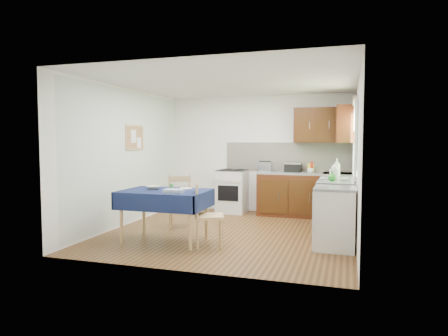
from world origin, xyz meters
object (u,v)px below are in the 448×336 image
(dish_rack, at_px, (334,178))
(sandwich_press, at_px, (293,167))
(dining_table, at_px, (165,197))
(toaster, at_px, (265,167))
(chair_far, at_px, (180,200))
(chair_near, at_px, (206,213))
(kettle, at_px, (334,174))

(dish_rack, bearing_deg, sandwich_press, 140.46)
(dining_table, height_order, toaster, toaster)
(dining_table, height_order, dish_rack, dish_rack)
(dining_table, relative_size, dish_rack, 2.88)
(dining_table, distance_m, dish_rack, 2.80)
(chair_far, relative_size, toaster, 3.32)
(toaster, bearing_deg, chair_far, -119.95)
(chair_near, distance_m, sandwich_press, 2.97)
(dish_rack, bearing_deg, kettle, -69.59)
(chair_far, distance_m, dish_rack, 2.66)
(dining_table, relative_size, kettle, 5.11)
(dining_table, bearing_deg, sandwich_press, 47.03)
(chair_near, distance_m, dish_rack, 2.30)
(sandwich_press, bearing_deg, dish_rack, -56.38)
(chair_near, height_order, kettle, kettle)
(sandwich_press, relative_size, kettle, 1.31)
(dish_rack, bearing_deg, dining_table, -132.35)
(dining_table, relative_size, chair_far, 1.36)
(dining_table, bearing_deg, dish_rack, 16.51)
(toaster, height_order, sandwich_press, toaster)
(dish_rack, height_order, kettle, kettle)
(toaster, distance_m, dish_rack, 1.93)
(dining_table, distance_m, sandwich_press, 3.16)
(dining_table, bearing_deg, kettle, 11.98)
(dish_rack, bearing_deg, chair_near, -122.36)
(chair_far, xyz_separation_m, toaster, (1.16, 1.75, 0.50))
(kettle, bearing_deg, sandwich_press, 118.35)
(chair_near, bearing_deg, chair_far, 19.49)
(toaster, distance_m, sandwich_press, 0.58)
(chair_near, xyz_separation_m, dish_rack, (1.75, 1.43, 0.43))
(chair_far, bearing_deg, chair_near, 109.26)
(toaster, bearing_deg, sandwich_press, 9.39)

